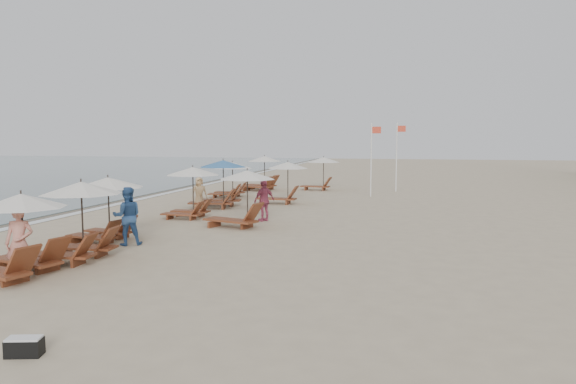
% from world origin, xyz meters
% --- Properties ---
extents(ground, '(160.00, 160.00, 0.00)m').
position_xyz_m(ground, '(0.00, 0.00, 0.00)').
color(ground, tan).
rests_on(ground, ground).
extents(wet_sand_band, '(3.20, 140.00, 0.01)m').
position_xyz_m(wet_sand_band, '(-12.50, 10.00, 0.00)').
color(wet_sand_band, '#6B5E4C').
rests_on(wet_sand_band, ground).
extents(foam_line, '(0.50, 140.00, 0.02)m').
position_xyz_m(foam_line, '(-11.20, 10.00, 0.01)').
color(foam_line, white).
rests_on(foam_line, ground).
extents(lounger_station_0, '(2.67, 2.44, 2.11)m').
position_xyz_m(lounger_station_0, '(-5.73, -2.42, 0.99)').
color(lounger_station_0, brown).
rests_on(lounger_station_0, ground).
extents(lounger_station_1, '(2.60, 2.25, 2.26)m').
position_xyz_m(lounger_station_1, '(-5.36, -0.45, 1.12)').
color(lounger_station_1, brown).
rests_on(lounger_station_1, ground).
extents(lounger_station_2, '(2.54, 2.35, 2.17)m').
position_xyz_m(lounger_station_2, '(-6.16, 2.30, 1.21)').
color(lounger_station_2, brown).
rests_on(lounger_station_2, ground).
extents(lounger_station_3, '(2.48, 2.37, 2.24)m').
position_xyz_m(lounger_station_3, '(-5.49, 7.86, 1.27)').
color(lounger_station_3, brown).
rests_on(lounger_station_3, ground).
extents(lounger_station_4, '(2.88, 2.43, 2.39)m').
position_xyz_m(lounger_station_4, '(-5.57, 11.60, 1.13)').
color(lounger_station_4, brown).
rests_on(lounger_station_4, ground).
extents(lounger_station_5, '(2.57, 2.38, 2.08)m').
position_xyz_m(lounger_station_5, '(-6.55, 16.14, 1.14)').
color(lounger_station_5, brown).
rests_on(lounger_station_5, ground).
extents(lounger_station_6, '(2.82, 2.68, 2.31)m').
position_xyz_m(lounger_station_6, '(-5.95, 20.70, 1.07)').
color(lounger_station_6, brown).
rests_on(lounger_station_6, ground).
extents(inland_station_0, '(2.92, 2.28, 2.22)m').
position_xyz_m(inland_station_0, '(-2.64, 6.04, 1.27)').
color(inland_station_0, brown).
rests_on(inland_station_0, ground).
extents(inland_station_1, '(2.82, 2.24, 2.22)m').
position_xyz_m(inland_station_1, '(-2.78, 13.82, 1.29)').
color(inland_station_1, brown).
rests_on(inland_station_1, ground).
extents(inland_station_2, '(2.71, 2.24, 2.22)m').
position_xyz_m(inland_station_2, '(-2.07, 21.73, 1.37)').
color(inland_station_2, brown).
rests_on(inland_station_2, ground).
extents(beachgoer_near, '(0.77, 0.63, 1.83)m').
position_xyz_m(beachgoer_near, '(-5.39, -2.62, 0.91)').
color(beachgoer_near, tan).
rests_on(beachgoer_near, ground).
extents(beachgoer_mid_a, '(1.16, 1.08, 1.90)m').
position_xyz_m(beachgoer_mid_a, '(-5.05, 1.86, 0.95)').
color(beachgoer_mid_a, '#2D5187').
rests_on(beachgoer_mid_a, ground).
extents(beachgoer_far_a, '(0.94, 1.09, 1.75)m').
position_xyz_m(beachgoer_far_a, '(-2.07, 7.72, 0.88)').
color(beachgoer_far_a, '#B14664').
rests_on(beachgoer_far_a, ground).
extents(beachgoer_far_b, '(0.92, 0.87, 1.59)m').
position_xyz_m(beachgoer_far_b, '(-6.25, 10.77, 0.79)').
color(beachgoer_far_b, tan).
rests_on(beachgoer_far_b, ground).
extents(duffel_bag, '(0.60, 0.41, 0.31)m').
position_xyz_m(duffel_bag, '(-2.06, -6.56, 0.16)').
color(duffel_bag, black).
rests_on(duffel_bag, ground).
extents(flag_pole_near, '(0.59, 0.08, 4.38)m').
position_xyz_m(flag_pole_near, '(1.62, 18.41, 2.43)').
color(flag_pole_near, silver).
rests_on(flag_pole_near, ground).
extents(flag_pole_far, '(0.60, 0.08, 4.52)m').
position_xyz_m(flag_pole_far, '(3.02, 21.91, 2.50)').
color(flag_pole_far, silver).
rests_on(flag_pole_far, ground).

